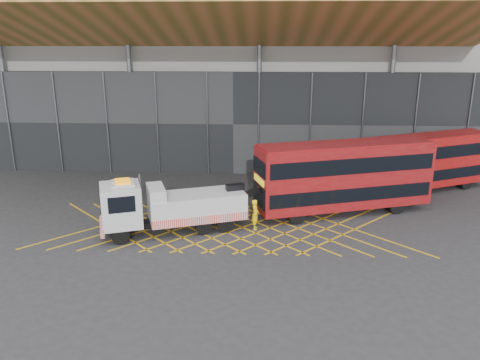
# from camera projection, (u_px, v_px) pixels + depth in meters

# --- Properties ---
(ground_plane) EXTENTS (120.00, 120.00, 0.00)m
(ground_plane) POSITION_uv_depth(u_px,v_px,m) (187.00, 226.00, 27.06)
(ground_plane) COLOR #2B2B2D
(road_markings) EXTENTS (21.56, 7.16, 0.01)m
(road_markings) POSITION_uv_depth(u_px,v_px,m) (228.00, 227.00, 26.95)
(road_markings) COLOR gold
(road_markings) RESTS_ON ground_plane
(construction_building) EXTENTS (55.00, 23.97, 18.00)m
(construction_building) POSITION_uv_depth(u_px,v_px,m) (237.00, 56.00, 41.98)
(construction_building) COLOR gray
(construction_building) RESTS_ON ground_plane
(recovery_truck) EXTENTS (9.26, 4.74, 3.28)m
(recovery_truck) POSITION_uv_depth(u_px,v_px,m) (169.00, 206.00, 25.89)
(recovery_truck) COLOR black
(recovery_truck) RESTS_ON ground_plane
(bus_towed) EXTENTS (11.10, 5.66, 4.43)m
(bus_towed) POSITION_uv_depth(u_px,v_px,m) (344.00, 174.00, 28.60)
(bus_towed) COLOR maroon
(bus_towed) RESTS_ON ground_plane
(bus_second) EXTENTS (9.85, 6.16, 4.00)m
(bus_second) POSITION_uv_depth(u_px,v_px,m) (428.00, 160.00, 33.02)
(bus_second) COLOR maroon
(bus_second) RESTS_ON ground_plane
(worker) EXTENTS (0.42, 0.64, 1.75)m
(worker) POSITION_uv_depth(u_px,v_px,m) (255.00, 214.00, 26.48)
(worker) COLOR yellow
(worker) RESTS_ON ground_plane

